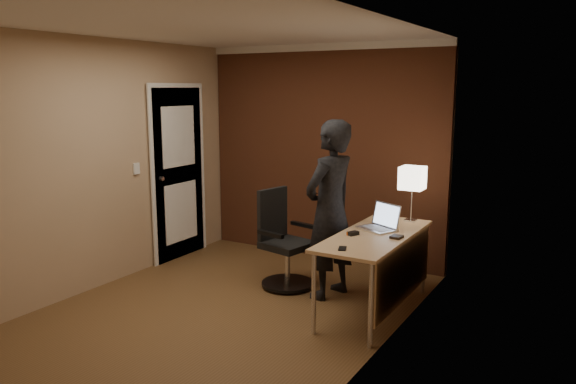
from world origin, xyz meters
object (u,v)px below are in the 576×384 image
object	(u,v)px
wallet	(397,237)
person	(330,210)
phone	(342,248)
office_chair	(283,245)
desk	(382,249)
mouse	(353,233)
laptop	(381,222)
desk_lamp	(412,179)

from	to	relation	value
wallet	person	bearing A→B (deg)	164.74
phone	office_chair	size ratio (longest dim) A/B	0.12
desk	phone	bearing A→B (deg)	-102.23
wallet	office_chair	xyz separation A→B (m)	(-1.27, 0.21, -0.31)
mouse	laptop	bearing A→B (deg)	92.95
laptop	mouse	size ratio (longest dim) A/B	4.11
desk_lamp	laptop	bearing A→B (deg)	-107.36
desk	office_chair	xyz separation A→B (m)	(-1.13, 0.18, -0.17)
laptop	phone	bearing A→B (deg)	-92.37
desk	phone	size ratio (longest dim) A/B	13.04
desk	desk_lamp	distance (m)	0.84
laptop	mouse	xyz separation A→B (m)	(-0.13, -0.34, -0.05)
desk_lamp	wallet	bearing A→B (deg)	-82.02
mouse	person	world-z (taller)	person
desk	laptop	bearing A→B (deg)	114.94
mouse	office_chair	distance (m)	1.01
desk_lamp	mouse	bearing A→B (deg)	-109.34
phone	desk	bearing A→B (deg)	58.12
phone	office_chair	world-z (taller)	office_chair
office_chair	person	size ratio (longest dim) A/B	0.57
laptop	person	distance (m)	0.51
mouse	phone	size ratio (longest dim) A/B	0.87
wallet	desk	bearing A→B (deg)	164.29
desk_lamp	office_chair	bearing A→B (deg)	-158.43
laptop	phone	distance (m)	0.78
desk	mouse	xyz separation A→B (m)	(-0.23, -0.13, 0.14)
desk_lamp	laptop	xyz separation A→B (m)	(-0.14, -0.44, -0.35)
desk_lamp	mouse	world-z (taller)	desk_lamp
wallet	office_chair	bearing A→B (deg)	170.41
laptop	office_chair	bearing A→B (deg)	-178.63
laptop	wallet	bearing A→B (deg)	-45.83
phone	person	bearing A→B (deg)	102.97
person	mouse	bearing A→B (deg)	63.41
phone	office_chair	distance (m)	1.29
office_chair	phone	bearing A→B (deg)	-36.87
desk	desk_lamp	world-z (taller)	desk_lamp
wallet	mouse	bearing A→B (deg)	-165.41
laptop	mouse	world-z (taller)	laptop
desk_lamp	mouse	size ratio (longest dim) A/B	5.35
wallet	person	xyz separation A→B (m)	(-0.74, 0.20, 0.12)
desk_lamp	office_chair	size ratio (longest dim) A/B	0.55
desk_lamp	phone	bearing A→B (deg)	-97.93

